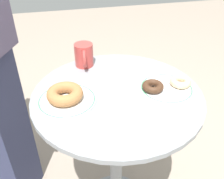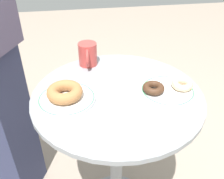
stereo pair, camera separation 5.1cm
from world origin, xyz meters
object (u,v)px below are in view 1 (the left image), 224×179
(cafe_table, at_px, (117,140))
(donut_cinnamon, at_px, (65,94))
(donut_glazed, at_px, (180,82))
(plate_right, at_px, (166,88))
(donut_chocolate, at_px, (153,86))
(paper_napkin, at_px, (152,121))
(plate_left, at_px, (67,100))
(coffee_mug, at_px, (84,55))

(cafe_table, distance_m, donut_cinnamon, 0.33)
(donut_glazed, bearing_deg, cafe_table, 176.01)
(cafe_table, height_order, donut_glazed, donut_glazed)
(donut_cinnamon, bearing_deg, plate_right, -2.18)
(donut_chocolate, bearing_deg, paper_napkin, -110.99)
(donut_glazed, bearing_deg, plate_right, -175.16)
(paper_napkin, bearing_deg, plate_left, 146.36)
(donut_cinnamon, bearing_deg, cafe_table, 2.21)
(plate_right, relative_size, paper_napkin, 1.52)
(donut_cinnamon, xyz_separation_m, donut_chocolate, (0.32, -0.02, -0.01))
(plate_left, relative_size, donut_cinnamon, 1.61)
(donut_glazed, bearing_deg, donut_chocolate, -176.86)
(cafe_table, distance_m, donut_chocolate, 0.30)
(donut_chocolate, xyz_separation_m, paper_napkin, (-0.06, -0.16, -0.02))
(donut_glazed, relative_size, donut_chocolate, 1.00)
(plate_left, distance_m, donut_cinnamon, 0.03)
(donut_cinnamon, bearing_deg, donut_glazed, -1.27)
(donut_cinnamon, bearing_deg, donut_chocolate, -2.82)
(cafe_table, height_order, donut_cinnamon, donut_cinnamon)
(paper_napkin, relative_size, coffee_mug, 1.05)
(plate_left, bearing_deg, donut_chocolate, -2.16)
(plate_left, xyz_separation_m, donut_cinnamon, (-0.00, 0.00, 0.03))
(cafe_table, distance_m, paper_napkin, 0.31)
(donut_cinnamon, relative_size, donut_chocolate, 1.59)
(donut_glazed, height_order, coffee_mug, coffee_mug)
(paper_napkin, bearing_deg, coffee_mug, 110.62)
(cafe_table, bearing_deg, donut_chocolate, -10.11)
(plate_left, distance_m, coffee_mug, 0.27)
(plate_right, bearing_deg, donut_chocolate, -178.57)
(cafe_table, bearing_deg, plate_right, -6.65)
(donut_glazed, relative_size, paper_napkin, 0.61)
(plate_left, height_order, paper_napkin, plate_left)
(plate_left, xyz_separation_m, donut_chocolate, (0.31, -0.01, 0.02))
(donut_glazed, distance_m, paper_napkin, 0.24)
(cafe_table, distance_m, coffee_mug, 0.38)
(plate_right, distance_m, paper_napkin, 0.20)
(donut_cinnamon, height_order, donut_glazed, donut_cinnamon)
(cafe_table, distance_m, donut_glazed, 0.36)
(coffee_mug, bearing_deg, donut_cinnamon, -112.64)
(plate_right, xyz_separation_m, paper_napkin, (-0.12, -0.16, -0.00))
(cafe_table, relative_size, plate_right, 3.75)
(paper_napkin, xyz_separation_m, coffee_mug, (-0.16, 0.41, 0.05))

